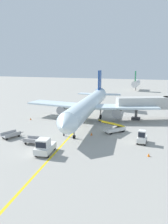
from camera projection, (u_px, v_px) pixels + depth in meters
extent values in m
plane|color=#9E9B93|center=(69.00, 142.00, 33.05)|extent=(300.00, 300.00, 0.00)
cube|color=yellow|center=(74.00, 132.00, 38.05)|extent=(9.39, 79.52, 0.01)
cylinder|color=silver|center=(89.00, 105.00, 44.87)|extent=(6.69, 30.18, 3.30)
cone|color=silver|center=(65.00, 126.00, 29.45)|extent=(3.49, 2.75, 3.23)
cone|color=silver|center=(101.00, 93.00, 60.38)|extent=(3.43, 3.14, 3.14)
cube|color=silver|center=(126.00, 107.00, 44.73)|extent=(13.72, 8.30, 0.36)
cylinder|color=gray|center=(117.00, 112.00, 44.35)|extent=(2.25, 3.40, 1.90)
cube|color=silver|center=(57.00, 104.00, 48.03)|extent=(13.36, 5.62, 0.36)
cylinder|color=gray|center=(63.00, 109.00, 46.93)|extent=(2.25, 3.40, 1.90)
cube|color=navy|center=(100.00, 80.00, 57.32)|extent=(0.73, 4.01, 5.20)
cube|color=silver|center=(110.00, 94.00, 57.06)|extent=(5.59, 3.43, 0.24)
cube|color=silver|center=(88.00, 94.00, 58.38)|extent=(5.26, 2.33, 0.24)
cylinder|color=#4C4C51|center=(74.00, 129.00, 34.33)|extent=(0.20, 0.20, 3.12)
cylinder|color=black|center=(74.00, 137.00, 34.61)|extent=(0.41, 0.60, 0.56)
cylinder|color=#4C4C51|center=(101.00, 112.00, 46.69)|extent=(0.20, 0.20, 3.12)
cylinder|color=black|center=(101.00, 117.00, 46.92)|extent=(0.46, 0.99, 0.96)
cylinder|color=#4C4C51|center=(81.00, 111.00, 47.66)|extent=(0.20, 0.20, 3.12)
cylinder|color=black|center=(81.00, 116.00, 47.89)|extent=(0.46, 0.99, 0.96)
cube|color=black|center=(69.00, 120.00, 31.28)|extent=(2.90, 1.31, 0.60)
cube|color=beige|center=(145.00, 103.00, 45.87)|extent=(11.99, 7.37, 2.50)
cylinder|color=#59595B|center=(136.00, 114.00, 46.24)|extent=(0.56, 0.56, 2.35)
cube|color=#333338|center=(136.00, 118.00, 46.44)|extent=(1.80, 1.40, 0.50)
cube|color=silver|center=(45.00, 148.00, 28.80)|extent=(2.36, 3.82, 0.80)
cube|color=silver|center=(43.00, 143.00, 27.99)|extent=(1.72, 1.81, 1.10)
cube|color=black|center=(41.00, 145.00, 27.25)|extent=(1.42, 0.27, 0.77)
cylinder|color=black|center=(48.00, 155.00, 27.51)|extent=(0.30, 0.62, 0.60)
cylinder|color=black|center=(36.00, 154.00, 27.84)|extent=(0.30, 0.62, 0.60)
cylinder|color=black|center=(54.00, 148.00, 29.92)|extent=(0.30, 0.62, 0.60)
cylinder|color=black|center=(43.00, 147.00, 30.25)|extent=(0.30, 0.62, 0.60)
cube|color=silver|center=(142.00, 139.00, 32.53)|extent=(1.37, 2.44, 0.70)
cube|color=silver|center=(142.00, 134.00, 31.95)|extent=(1.07, 1.11, 1.10)
cube|color=black|center=(142.00, 135.00, 31.48)|extent=(0.98, 0.11, 0.77)
cylinder|color=black|center=(145.00, 143.00, 31.64)|extent=(0.24, 0.61, 0.60)
cylinder|color=black|center=(137.00, 142.00, 32.03)|extent=(0.24, 0.61, 0.60)
cylinder|color=black|center=(146.00, 140.00, 33.17)|extent=(0.24, 0.61, 0.60)
cylinder|color=black|center=(139.00, 139.00, 33.56)|extent=(0.24, 0.61, 0.60)
cube|color=silver|center=(115.00, 129.00, 37.67)|extent=(3.61, 3.86, 0.60)
cylinder|color=black|center=(111.00, 133.00, 36.54)|extent=(0.56, 0.60, 0.60)
cylinder|color=black|center=(106.00, 131.00, 37.62)|extent=(0.56, 0.60, 0.60)
cylinder|color=black|center=(123.00, 130.00, 37.84)|extent=(0.56, 0.60, 0.60)
cylinder|color=black|center=(118.00, 129.00, 38.92)|extent=(0.56, 0.60, 0.60)
cube|color=black|center=(112.00, 124.00, 37.17)|extent=(3.93, 4.38, 1.76)
cube|color=yellow|center=(114.00, 124.00, 36.76)|extent=(3.33, 3.86, 1.84)
cube|color=yellow|center=(110.00, 123.00, 37.53)|extent=(3.33, 3.86, 1.84)
cube|color=#A5A5A8|center=(34.00, 141.00, 32.26)|extent=(2.95, 1.80, 0.16)
cube|color=#4C4C51|center=(23.00, 140.00, 32.69)|extent=(0.90, 0.18, 0.08)
cylinder|color=#4C4C51|center=(20.00, 140.00, 32.79)|extent=(0.12, 0.12, 0.05)
cube|color=gray|center=(31.00, 141.00, 31.50)|extent=(2.79, 0.36, 0.50)
cube|color=gray|center=(36.00, 138.00, 32.92)|extent=(2.79, 0.36, 0.50)
cylinder|color=black|center=(26.00, 143.00, 31.99)|extent=(0.37, 0.16, 0.36)
cylinder|color=black|center=(29.00, 141.00, 33.13)|extent=(0.37, 0.16, 0.36)
cylinder|color=black|center=(39.00, 145.00, 31.51)|extent=(0.37, 0.16, 0.36)
cylinder|color=black|center=(42.00, 142.00, 32.65)|extent=(0.37, 0.16, 0.36)
cube|color=#A5A5A8|center=(11.00, 135.00, 34.95)|extent=(2.45, 3.16, 0.16)
cube|color=#4C4C51|center=(21.00, 133.00, 36.30)|extent=(0.41, 0.86, 0.08)
cylinder|color=#4C4C51|center=(23.00, 132.00, 36.63)|extent=(0.12, 0.12, 0.05)
cube|color=gray|center=(8.00, 133.00, 35.38)|extent=(1.12, 2.61, 0.50)
cube|color=gray|center=(13.00, 135.00, 34.41)|extent=(1.12, 2.61, 0.50)
cylinder|color=black|center=(15.00, 134.00, 36.16)|extent=(0.25, 0.38, 0.36)
cylinder|color=black|center=(19.00, 136.00, 35.38)|extent=(0.25, 0.38, 0.36)
cylinder|color=black|center=(3.00, 137.00, 34.63)|extent=(0.25, 0.38, 0.36)
cylinder|color=black|center=(7.00, 139.00, 33.85)|extent=(0.25, 0.38, 0.36)
cylinder|color=#26262D|center=(64.00, 133.00, 35.78)|extent=(0.24, 0.24, 0.85)
cube|color=green|center=(64.00, 129.00, 35.63)|extent=(0.36, 0.22, 0.56)
sphere|color=tan|center=(64.00, 127.00, 35.54)|extent=(0.20, 0.20, 0.20)
sphere|color=yellow|center=(64.00, 127.00, 35.53)|extent=(0.24, 0.24, 0.24)
cone|color=orange|center=(64.00, 119.00, 46.19)|extent=(0.36, 0.36, 0.44)
cone|color=orange|center=(114.00, 123.00, 42.80)|extent=(0.36, 0.36, 0.44)
cone|color=orange|center=(149.00, 155.00, 27.83)|extent=(0.36, 0.36, 0.44)
cone|color=orange|center=(91.00, 134.00, 36.21)|extent=(0.36, 0.36, 0.44)
cone|color=orange|center=(31.00, 119.00, 46.34)|extent=(0.36, 0.36, 0.44)
cylinder|color=silver|center=(136.00, 83.00, 99.22)|extent=(3.00, 10.00, 3.00)
cylinder|color=#3F3F3F|center=(136.00, 88.00, 99.71)|extent=(0.30, 0.30, 1.60)
cube|color=#198C4C|center=(135.00, 76.00, 95.24)|extent=(0.24, 3.20, 4.40)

